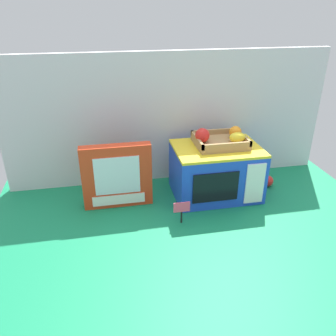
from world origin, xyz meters
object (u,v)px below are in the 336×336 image
(price_sign, at_px, (182,209))
(toy_microwave, at_px, (216,171))
(food_groups_crate, at_px, (221,139))
(loose_toy_apple, at_px, (268,181))
(cookie_set_box, at_px, (117,176))

(price_sign, bearing_deg, toy_microwave, 44.29)
(food_groups_crate, bearing_deg, price_sign, -135.31)
(food_groups_crate, relative_size, price_sign, 2.35)
(loose_toy_apple, bearing_deg, toy_microwave, -176.13)
(toy_microwave, xyz_separation_m, loose_toy_apple, (0.29, 0.02, -0.09))
(food_groups_crate, distance_m, cookie_set_box, 0.50)
(food_groups_crate, relative_size, loose_toy_apple, 4.15)
(food_groups_crate, height_order, loose_toy_apple, food_groups_crate)
(price_sign, relative_size, loose_toy_apple, 1.77)
(toy_microwave, bearing_deg, cookie_set_box, -178.51)
(cookie_set_box, relative_size, price_sign, 3.08)
(cookie_set_box, bearing_deg, loose_toy_apple, 2.40)
(cookie_set_box, xyz_separation_m, price_sign, (0.25, -0.20, -0.08))
(price_sign, xyz_separation_m, loose_toy_apple, (0.50, 0.23, -0.04))
(cookie_set_box, xyz_separation_m, loose_toy_apple, (0.75, 0.03, -0.12))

